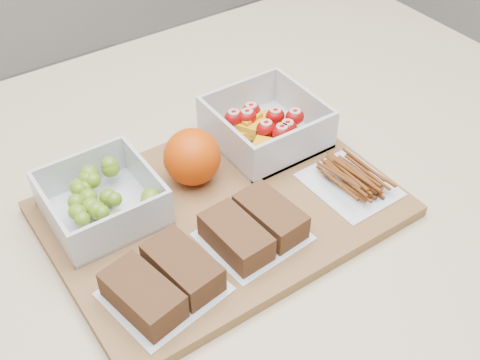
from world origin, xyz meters
The scene contains 7 objects.
cutting_board centered at (-0.02, -0.01, 0.91)m, with size 0.42×0.30×0.02m, color brown.
grape_container centered at (-0.15, 0.05, 0.94)m, with size 0.13×0.13×0.05m.
fruit_container centered at (0.10, 0.06, 0.94)m, with size 0.14×0.14×0.06m.
orange centered at (-0.03, 0.05, 0.95)m, with size 0.07×0.07×0.07m, color #D34204.
sandwich_bag_left centered at (-0.15, -0.09, 0.93)m, with size 0.13×0.12×0.04m.
sandwich_bag_center centered at (-0.02, -0.08, 0.93)m, with size 0.12×0.11×0.04m.
pretzel_bag centered at (0.13, -0.08, 0.93)m, with size 0.10×0.12×0.03m.
Camera 1 is at (-0.31, -0.47, 1.44)m, focal length 45.00 mm.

